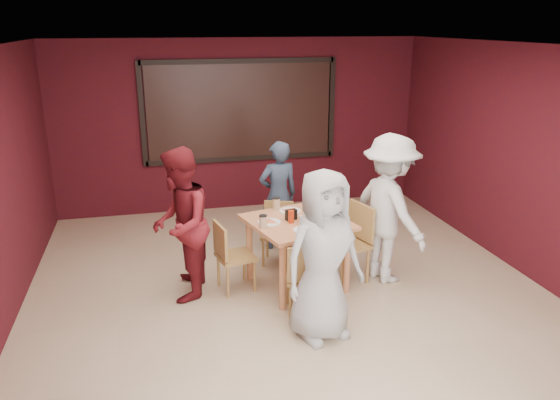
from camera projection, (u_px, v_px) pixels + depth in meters
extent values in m
plane|color=tan|center=(294.00, 303.00, 6.19)|extent=(7.00, 7.00, 0.00)
cube|color=black|center=(241.00, 111.00, 8.86)|extent=(3.00, 0.02, 1.50)
cube|color=tan|center=(297.00, 222.00, 6.34)|extent=(1.29, 1.29, 0.04)
cylinder|color=tan|center=(249.00, 249.00, 6.64)|extent=(0.08, 0.08, 0.79)
cylinder|color=tan|center=(309.00, 237.00, 7.02)|extent=(0.08, 0.08, 0.79)
cylinder|color=tan|center=(283.00, 277.00, 5.93)|extent=(0.08, 0.08, 0.79)
cylinder|color=tan|center=(347.00, 261.00, 6.31)|extent=(0.08, 0.08, 0.79)
cylinder|color=silver|center=(305.00, 230.00, 6.02)|extent=(0.27, 0.27, 0.01)
cone|color=#E89052|center=(305.00, 229.00, 6.02)|extent=(0.25, 0.25, 0.02)
cylinder|color=beige|center=(321.00, 227.00, 5.94)|extent=(0.09, 0.09, 0.14)
cylinder|color=black|center=(321.00, 220.00, 5.92)|extent=(0.09, 0.09, 0.01)
cylinder|color=silver|center=(290.00, 211.00, 6.64)|extent=(0.27, 0.27, 0.01)
cone|color=#E89052|center=(290.00, 209.00, 6.64)|extent=(0.25, 0.25, 0.02)
cylinder|color=beige|center=(277.00, 204.00, 6.68)|extent=(0.09, 0.09, 0.14)
cylinder|color=black|center=(276.00, 198.00, 6.66)|extent=(0.09, 0.09, 0.01)
cylinder|color=silver|center=(269.00, 222.00, 6.26)|extent=(0.27, 0.27, 0.01)
cone|color=#E89052|center=(269.00, 221.00, 6.25)|extent=(0.25, 0.25, 0.02)
cylinder|color=beige|center=(263.00, 222.00, 6.08)|extent=(0.09, 0.09, 0.14)
cylinder|color=black|center=(263.00, 216.00, 6.06)|extent=(0.09, 0.09, 0.01)
cylinder|color=silver|center=(325.00, 218.00, 6.41)|extent=(0.27, 0.27, 0.01)
cone|color=#E89052|center=(325.00, 216.00, 6.40)|extent=(0.25, 0.25, 0.02)
cylinder|color=beige|center=(329.00, 208.00, 6.55)|extent=(0.09, 0.09, 0.14)
cylinder|color=black|center=(329.00, 202.00, 6.52)|extent=(0.09, 0.09, 0.01)
cylinder|color=beige|center=(306.00, 217.00, 6.31)|extent=(0.06, 0.06, 0.10)
cylinder|color=beige|center=(301.00, 219.00, 6.24)|extent=(0.05, 0.05, 0.08)
cylinder|color=#B72C0D|center=(291.00, 217.00, 6.24)|extent=(0.07, 0.07, 0.15)
cube|color=black|center=(291.00, 215.00, 6.34)|extent=(0.14, 0.10, 0.12)
cube|color=#A1793E|center=(304.00, 277.00, 5.89)|extent=(0.46, 0.46, 0.04)
cylinder|color=#A1793E|center=(317.00, 288.00, 6.12)|extent=(0.03, 0.03, 0.39)
cylinder|color=#A1793E|center=(288.00, 288.00, 6.10)|extent=(0.03, 0.03, 0.39)
cylinder|color=#A1793E|center=(321.00, 302.00, 5.81)|extent=(0.03, 0.03, 0.39)
cylinder|color=#A1793E|center=(290.00, 303.00, 5.79)|extent=(0.03, 0.03, 0.39)
cube|color=#A1793E|center=(306.00, 265.00, 5.64)|extent=(0.40, 0.10, 0.38)
cube|color=#A1793E|center=(277.00, 235.00, 7.09)|extent=(0.50, 0.50, 0.04)
cylinder|color=#A1793E|center=(263.00, 254.00, 7.03)|extent=(0.03, 0.03, 0.38)
cylinder|color=#A1793E|center=(287.00, 255.00, 6.99)|extent=(0.03, 0.03, 0.38)
cylinder|color=#A1793E|center=(267.00, 244.00, 7.32)|extent=(0.03, 0.03, 0.38)
cylinder|color=#A1793E|center=(290.00, 246.00, 7.28)|extent=(0.03, 0.03, 0.38)
cube|color=#A1793E|center=(279.00, 214.00, 7.19)|extent=(0.37, 0.17, 0.37)
cube|color=#A1793E|center=(236.00, 257.00, 6.38)|extent=(0.48, 0.48, 0.04)
cylinder|color=#A1793E|center=(255.00, 276.00, 6.37)|extent=(0.03, 0.03, 0.40)
cylinder|color=#A1793E|center=(244.00, 266.00, 6.66)|extent=(0.03, 0.03, 0.40)
cylinder|color=#A1793E|center=(228.00, 282.00, 6.24)|extent=(0.03, 0.03, 0.40)
cylinder|color=#A1793E|center=(218.00, 271.00, 6.52)|extent=(0.03, 0.03, 0.40)
cube|color=#A1793E|center=(220.00, 241.00, 6.23)|extent=(0.12, 0.41, 0.39)
cube|color=#A1793E|center=(346.00, 245.00, 6.57)|extent=(0.58, 0.58, 0.04)
cylinder|color=#A1793E|center=(324.00, 261.00, 6.71)|extent=(0.04, 0.04, 0.45)
cylinder|color=#A1793E|center=(342.00, 273.00, 6.40)|extent=(0.04, 0.04, 0.45)
cylinder|color=#A1793E|center=(349.00, 255.00, 6.89)|extent=(0.04, 0.04, 0.45)
cylinder|color=#A1793E|center=(368.00, 266.00, 6.58)|extent=(0.04, 0.04, 0.45)
cube|color=#A1793E|center=(361.00, 221.00, 6.59)|extent=(0.17, 0.46, 0.44)
imported|color=#A9A9A9|center=(323.00, 256.00, 5.30)|extent=(0.97, 0.76, 1.74)
imported|color=#314157|center=(278.00, 195.00, 7.50)|extent=(0.59, 0.43, 1.52)
imported|color=maroon|center=(180.00, 225.00, 6.10)|extent=(0.81, 0.96, 1.75)
imported|color=silver|center=(389.00, 209.00, 6.50)|extent=(0.96, 1.31, 1.81)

